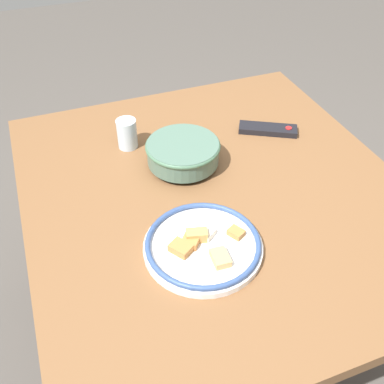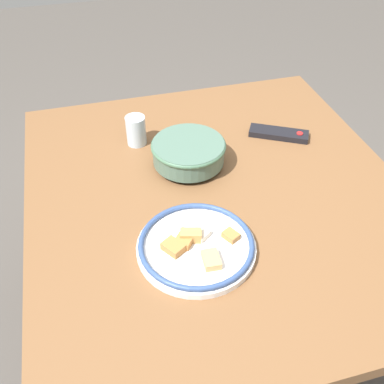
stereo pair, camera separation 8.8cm
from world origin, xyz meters
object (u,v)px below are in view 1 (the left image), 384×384
object	(u,v)px
drinking_glass	(127,134)
tv_remote	(268,129)
food_plate	(203,245)
noodle_bowl	(183,152)

from	to	relation	value
drinking_glass	tv_remote	bearing A→B (deg)	79.59
food_plate	drinking_glass	world-z (taller)	drinking_glass
food_plate	tv_remote	world-z (taller)	food_plate
tv_remote	food_plate	bearing A→B (deg)	-15.13
noodle_bowl	food_plate	bearing A→B (deg)	-11.85
food_plate	tv_remote	size ratio (longest dim) A/B	1.50
tv_remote	drinking_glass	bearing A→B (deg)	-71.40
noodle_bowl	drinking_glass	xyz separation A→B (m)	(-0.16, -0.13, 0.00)
food_plate	noodle_bowl	bearing A→B (deg)	168.15
tv_remote	drinking_glass	distance (m)	0.48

